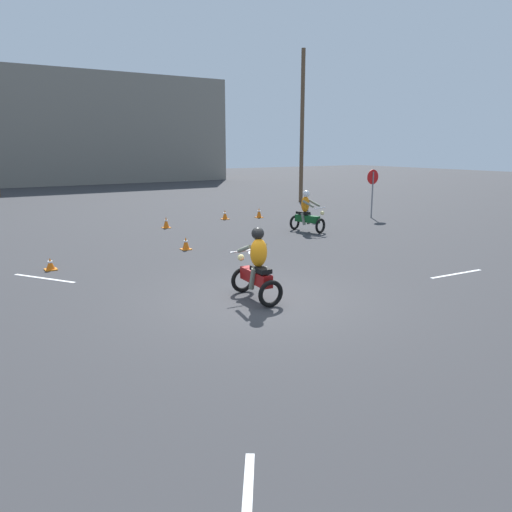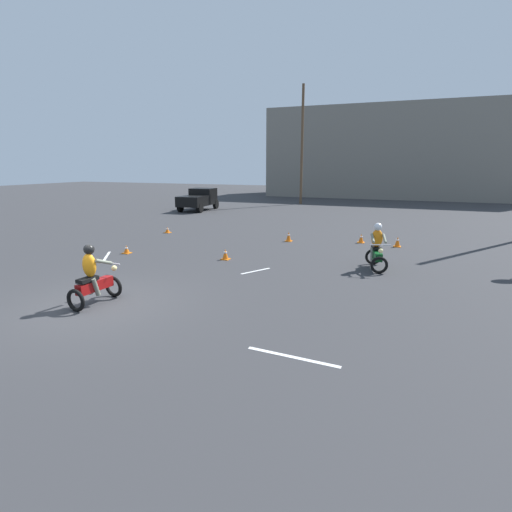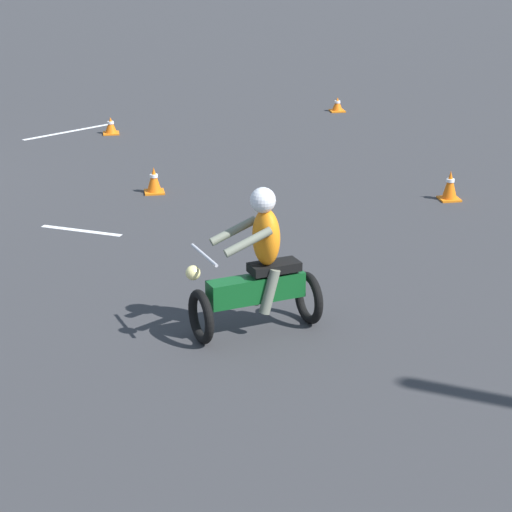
{
  "view_description": "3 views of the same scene",
  "coord_description": "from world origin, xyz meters",
  "px_view_note": "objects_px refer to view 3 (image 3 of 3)",
  "views": [
    {
      "loc": [
        -5.83,
        -8.99,
        3.38
      ],
      "look_at": [
        -0.07,
        0.13,
        1.0
      ],
      "focal_mm": 35.0,
      "sensor_mm": 36.0,
      "label": 1
    },
    {
      "loc": [
        7.74,
        -7.75,
        3.68
      ],
      "look_at": [
        3.25,
        3.45,
        0.9
      ],
      "focal_mm": 28.0,
      "sensor_mm": 36.0,
      "label": 2
    },
    {
      "loc": [
        16.55,
        5.06,
        4.59
      ],
      "look_at": [
        6.58,
        6.76,
        0.9
      ],
      "focal_mm": 70.0,
      "sensor_mm": 36.0,
      "label": 3
    }
  ],
  "objects_px": {
    "traffic_cone_mid_left": "(450,186)",
    "motorcycle_rider_background": "(259,271)",
    "traffic_cone_far_right": "(111,126)",
    "traffic_cone_near_left": "(154,181)",
    "traffic_cone_far_center": "(337,105)"
  },
  "relations": [
    {
      "from": "traffic_cone_mid_left",
      "to": "motorcycle_rider_background",
      "type": "bearing_deg",
      "value": -40.68
    },
    {
      "from": "traffic_cone_far_right",
      "to": "traffic_cone_near_left",
      "type": "bearing_deg",
      "value": 7.23
    },
    {
      "from": "traffic_cone_near_left",
      "to": "traffic_cone_far_center",
      "type": "relative_size",
      "value": 1.33
    },
    {
      "from": "motorcycle_rider_background",
      "to": "traffic_cone_far_right",
      "type": "distance_m",
      "value": 10.13
    },
    {
      "from": "traffic_cone_mid_left",
      "to": "traffic_cone_far_right",
      "type": "distance_m",
      "value": 7.57
    },
    {
      "from": "motorcycle_rider_background",
      "to": "traffic_cone_far_right",
      "type": "bearing_deg",
      "value": -7.1
    },
    {
      "from": "traffic_cone_far_center",
      "to": "traffic_cone_near_left",
      "type": "bearing_deg",
      "value": -38.07
    },
    {
      "from": "traffic_cone_far_right",
      "to": "traffic_cone_far_center",
      "type": "bearing_deg",
      "value": 105.22
    },
    {
      "from": "motorcycle_rider_background",
      "to": "traffic_cone_near_left",
      "type": "bearing_deg",
      "value": -6.98
    },
    {
      "from": "motorcycle_rider_background",
      "to": "traffic_cone_far_right",
      "type": "relative_size",
      "value": 4.86
    },
    {
      "from": "traffic_cone_far_right",
      "to": "traffic_cone_far_center",
      "type": "distance_m",
      "value": 5.24
    },
    {
      "from": "traffic_cone_far_center",
      "to": "traffic_cone_far_right",
      "type": "bearing_deg",
      "value": -74.78
    },
    {
      "from": "traffic_cone_mid_left",
      "to": "traffic_cone_far_center",
      "type": "distance_m",
      "value": 6.93
    },
    {
      "from": "traffic_cone_mid_left",
      "to": "traffic_cone_far_center",
      "type": "bearing_deg",
      "value": -179.2
    },
    {
      "from": "traffic_cone_near_left",
      "to": "traffic_cone_far_center",
      "type": "height_order",
      "value": "traffic_cone_near_left"
    }
  ]
}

